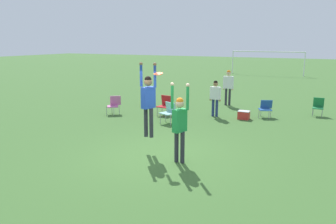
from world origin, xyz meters
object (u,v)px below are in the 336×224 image
(frisbee, at_px, (158,74))
(cooler_box, at_px, (244,115))
(camping_chair_5, at_px, (169,111))
(person_spectator_far, at_px, (228,84))
(camping_chair_1, at_px, (318,106))
(camping_chair_2, at_px, (165,104))
(camping_chair_3, at_px, (148,95))
(camping_chair_4, at_px, (266,108))
(person_defending, at_px, (180,121))
(person_spectator_near, at_px, (215,95))
(person_jumping, at_px, (148,98))
(camping_chair_0, at_px, (114,104))

(frisbee, relative_size, cooler_box, 0.56)
(camping_chair_5, distance_m, person_spectator_far, 4.96)
(camping_chair_1, bearing_deg, camping_chair_2, 22.51)
(camping_chair_3, height_order, camping_chair_4, camping_chair_3)
(person_defending, height_order, person_spectator_near, person_defending)
(person_jumping, bearing_deg, camping_chair_2, 39.91)
(person_jumping, distance_m, person_defending, 1.38)
(camping_chair_5, bearing_deg, person_defending, 139.18)
(person_defending, bearing_deg, camping_chair_2, -130.71)
(camping_chair_5, height_order, cooler_box, camping_chair_5)
(camping_chair_4, distance_m, person_spectator_near, 2.32)
(person_jumping, relative_size, person_defending, 1.01)
(person_defending, distance_m, person_spectator_near, 6.02)
(person_jumping, height_order, camping_chair_1, person_jumping)
(camping_chair_0, bearing_deg, person_spectator_near, 164.27)
(frisbee, bearing_deg, camping_chair_2, 115.24)
(person_spectator_near, bearing_deg, person_defending, -84.27)
(frisbee, distance_m, camping_chair_3, 8.12)
(frisbee, relative_size, person_spectator_near, 0.17)
(camping_chair_5, xyz_separation_m, cooler_box, (2.63, 2.07, -0.32))
(camping_chair_1, height_order, camping_chair_4, camping_chair_1)
(camping_chair_0, height_order, cooler_box, camping_chair_0)
(person_jumping, relative_size, cooler_box, 4.71)
(camping_chair_1, xyz_separation_m, camping_chair_2, (-6.32, -2.95, 0.03))
(person_defending, relative_size, camping_chair_4, 2.96)
(camping_chair_2, bearing_deg, frisbee, 120.66)
(person_spectator_near, height_order, cooler_box, person_spectator_near)
(person_spectator_near, bearing_deg, frisbee, -92.12)
(camping_chair_2, xyz_separation_m, camping_chair_3, (-1.95, 1.73, 0.01))
(camping_chair_1, distance_m, person_spectator_far, 4.50)
(camping_chair_1, bearing_deg, camping_chair_0, 22.08)
(camping_chair_1, bearing_deg, camping_chair_4, 30.76)
(person_spectator_near, bearing_deg, camping_chair_0, -162.91)
(camping_chair_2, relative_size, person_spectator_near, 0.55)
(frisbee, relative_size, camping_chair_0, 0.32)
(camping_chair_0, bearing_deg, camping_chair_2, 166.76)
(camping_chair_1, distance_m, camping_chair_2, 6.98)
(camping_chair_4, bearing_deg, person_defending, 57.93)
(camping_chair_5, distance_m, person_spectator_near, 2.43)
(camping_chair_0, height_order, person_spectator_far, person_spectator_far)
(camping_chair_2, distance_m, camping_chair_5, 1.53)
(camping_chair_1, distance_m, camping_chair_5, 6.93)
(camping_chair_1, xyz_separation_m, cooler_box, (-2.86, -2.16, -0.30))
(camping_chair_3, xyz_separation_m, camping_chair_5, (2.78, -3.00, -0.02))
(person_spectator_near, xyz_separation_m, cooler_box, (1.31, 0.08, -0.79))
(camping_chair_4, bearing_deg, person_jumping, 47.10)
(person_jumping, distance_m, camping_chair_1, 9.01)
(camping_chair_2, bearing_deg, person_defending, 126.49)
(person_jumping, bearing_deg, camping_chair_0, 65.07)
(camping_chair_0, relative_size, cooler_box, 1.76)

